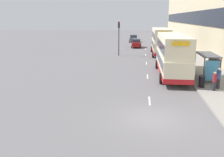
% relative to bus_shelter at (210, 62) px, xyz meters
% --- Properties ---
extents(ground_plane, '(220.00, 220.00, 0.00)m').
position_rel_bus_shelter_xyz_m(ground_plane, '(-5.77, -9.91, -1.88)').
color(ground_plane, '#5B595B').
extents(pavement, '(5.00, 93.00, 0.14)m').
position_rel_bus_shelter_xyz_m(pavement, '(0.73, 28.59, -1.81)').
color(pavement, gray).
rests_on(pavement, ground_plane).
extents(terrace_facade, '(3.10, 93.00, 13.33)m').
position_rel_bus_shelter_xyz_m(terrace_facade, '(4.72, 28.59, 4.79)').
color(terrace_facade, '#C6B793').
rests_on(terrace_facade, ground_plane).
extents(lane_mark_0, '(0.12, 2.00, 0.01)m').
position_rel_bus_shelter_xyz_m(lane_mark_0, '(-5.77, -6.54, -1.87)').
color(lane_mark_0, silver).
rests_on(lane_mark_0, ground_plane).
extents(lane_mark_1, '(0.12, 2.00, 0.01)m').
position_rel_bus_shelter_xyz_m(lane_mark_1, '(-5.77, 1.43, -1.87)').
color(lane_mark_1, silver).
rests_on(lane_mark_1, ground_plane).
extents(lane_mark_2, '(0.12, 2.00, 0.01)m').
position_rel_bus_shelter_xyz_m(lane_mark_2, '(-5.77, 9.40, -1.87)').
color(lane_mark_2, silver).
rests_on(lane_mark_2, ground_plane).
extents(lane_mark_3, '(0.12, 2.00, 0.01)m').
position_rel_bus_shelter_xyz_m(lane_mark_3, '(-5.77, 17.37, -1.87)').
color(lane_mark_3, silver).
rests_on(lane_mark_3, ground_plane).
extents(lane_mark_4, '(0.12, 2.00, 0.01)m').
position_rel_bus_shelter_xyz_m(lane_mark_4, '(-5.77, 25.34, -1.87)').
color(lane_mark_4, silver).
rests_on(lane_mark_4, ground_plane).
extents(bus_shelter, '(1.60, 4.20, 2.48)m').
position_rel_bus_shelter_xyz_m(bus_shelter, '(0.00, 0.00, 0.00)').
color(bus_shelter, '#4C4C51').
rests_on(bus_shelter, ground_plane).
extents(double_decker_bus_near, '(2.85, 11.25, 4.30)m').
position_rel_bus_shelter_xyz_m(double_decker_bus_near, '(-3.30, 2.09, 0.41)').
color(double_decker_bus_near, beige).
rests_on(double_decker_bus_near, ground_plane).
extents(double_decker_bus_ahead, '(2.85, 10.62, 4.30)m').
position_rel_bus_shelter_xyz_m(double_decker_bus_ahead, '(-3.39, 17.77, 0.41)').
color(double_decker_bus_ahead, beige).
rests_on(double_decker_bus_ahead, ground_plane).
extents(car_0, '(2.08, 4.29, 1.82)m').
position_rel_bus_shelter_xyz_m(car_0, '(-8.61, 39.70, -0.98)').
color(car_0, '#4C5156').
rests_on(car_0, ground_plane).
extents(car_1, '(1.98, 4.25, 1.75)m').
position_rel_bus_shelter_xyz_m(car_1, '(-7.59, 27.87, -1.01)').
color(car_1, maroon).
rests_on(car_1, ground_plane).
extents(pedestrian_at_shelter, '(0.33, 0.33, 1.65)m').
position_rel_bus_shelter_xyz_m(pedestrian_at_shelter, '(-1.19, 2.76, -0.89)').
color(pedestrian_at_shelter, '#23232D').
rests_on(pedestrian_at_shelter, ground_plane).
extents(pedestrian_1, '(0.35, 0.35, 1.76)m').
position_rel_bus_shelter_xyz_m(pedestrian_1, '(0.06, -2.96, -0.83)').
color(pedestrian_1, '#23232D').
rests_on(pedestrian_1, ground_plane).
extents(pedestrian_2, '(0.31, 0.31, 1.59)m').
position_rel_bus_shelter_xyz_m(pedestrian_2, '(-0.45, -3.68, -0.92)').
color(pedestrian_2, '#23232D').
rests_on(pedestrian_2, ground_plane).
extents(pedestrian_3, '(0.33, 0.33, 1.67)m').
position_rel_bus_shelter_xyz_m(pedestrian_3, '(-0.60, 4.88, -0.88)').
color(pedestrian_3, '#23232D').
rests_on(pedestrian_3, ground_plane).
extents(litter_bin, '(0.55, 0.55, 1.05)m').
position_rel_bus_shelter_xyz_m(litter_bin, '(-1.22, -2.69, -1.21)').
color(litter_bin, black).
rests_on(litter_bin, ground_plane).
extents(traffic_light_far_kerb, '(0.30, 0.32, 5.44)m').
position_rel_bus_shelter_xyz_m(traffic_light_far_kerb, '(-10.17, 15.99, 1.76)').
color(traffic_light_far_kerb, black).
rests_on(traffic_light_far_kerb, ground_plane).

